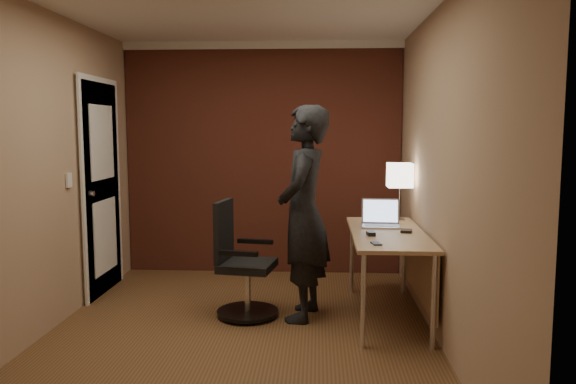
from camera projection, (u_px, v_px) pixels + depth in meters
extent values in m
plane|color=brown|center=(239.00, 336.00, 4.30)|extent=(4.00, 4.00, 0.00)
plane|color=white|center=(235.00, 0.00, 4.02)|extent=(4.00, 4.00, 0.00)
plane|color=tan|center=(263.00, 159.00, 6.14)|extent=(3.00, 0.00, 3.00)
plane|color=tan|center=(163.00, 215.00, 2.18)|extent=(3.00, 0.00, 3.00)
plane|color=tan|center=(40.00, 172.00, 4.24)|extent=(0.00, 4.00, 4.00)
plane|color=tan|center=(442.00, 174.00, 4.08)|extent=(0.00, 4.00, 4.00)
cube|color=brown|center=(263.00, 159.00, 6.11)|extent=(2.98, 0.06, 2.50)
cube|color=silver|center=(262.00, 45.00, 5.97)|extent=(3.00, 0.08, 0.08)
cube|color=silver|center=(37.00, 8.00, 4.10)|extent=(0.08, 4.00, 0.08)
cube|color=silver|center=(441.00, 3.00, 3.95)|extent=(0.08, 4.00, 0.08)
cube|color=silver|center=(101.00, 190.00, 5.36)|extent=(0.05, 0.82, 2.02)
cube|color=silver|center=(102.00, 190.00, 5.36)|extent=(0.02, 0.92, 2.12)
cylinder|color=silver|center=(91.00, 194.00, 5.03)|extent=(0.05, 0.05, 0.05)
cube|color=silver|center=(69.00, 180.00, 4.70)|extent=(0.02, 0.08, 0.12)
cube|color=tan|center=(387.00, 233.00, 4.65)|extent=(0.60, 1.50, 0.03)
cube|color=tan|center=(421.00, 267.00, 4.67)|extent=(0.02, 1.38, 0.54)
cylinder|color=silver|center=(363.00, 301.00, 4.02)|extent=(0.04, 0.04, 0.70)
cylinder|color=silver|center=(352.00, 257.00, 5.39)|extent=(0.04, 0.04, 0.70)
cylinder|color=silver|center=(434.00, 302.00, 4.00)|extent=(0.04, 0.04, 0.70)
cylinder|color=silver|center=(404.00, 258.00, 5.37)|extent=(0.04, 0.04, 0.70)
cube|color=silver|center=(399.00, 220.00, 5.19)|extent=(0.11, 0.11, 0.01)
cylinder|color=silver|center=(399.00, 203.00, 5.17)|extent=(0.01, 0.01, 0.30)
cube|color=white|center=(400.00, 175.00, 5.14)|extent=(0.22, 0.22, 0.22)
cube|color=silver|center=(381.00, 226.00, 4.87)|extent=(0.35, 0.25, 0.01)
cube|color=silver|center=(380.00, 211.00, 4.97)|extent=(0.33, 0.08, 0.22)
cube|color=#B2CCF2|center=(380.00, 211.00, 4.96)|extent=(0.30, 0.07, 0.19)
cube|color=gray|center=(381.00, 225.00, 4.86)|extent=(0.29, 0.15, 0.00)
cube|color=black|center=(371.00, 233.00, 4.48)|extent=(0.07, 0.11, 0.03)
cube|color=black|center=(376.00, 243.00, 4.15)|extent=(0.08, 0.12, 0.01)
cube|color=black|center=(406.00, 231.00, 4.62)|extent=(0.11, 0.13, 0.02)
cylinder|color=black|center=(248.00, 312.00, 4.74)|extent=(0.52, 0.52, 0.03)
cylinder|color=silver|center=(248.00, 289.00, 4.72)|extent=(0.06, 0.06, 0.39)
cube|color=black|center=(247.00, 266.00, 4.70)|extent=(0.49, 0.49, 0.07)
cube|color=black|center=(224.00, 231.00, 4.71)|extent=(0.11, 0.39, 0.51)
cube|color=black|center=(255.00, 241.00, 4.92)|extent=(0.32, 0.10, 0.04)
cube|color=black|center=(238.00, 253.00, 4.45)|extent=(0.32, 0.10, 0.04)
imported|color=black|center=(304.00, 213.00, 4.62)|extent=(0.52, 0.71, 1.77)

